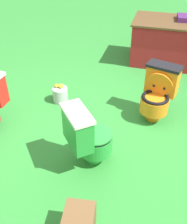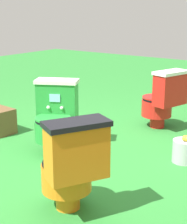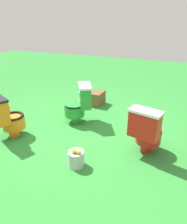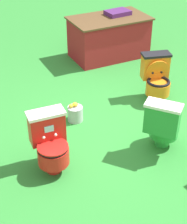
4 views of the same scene
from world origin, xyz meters
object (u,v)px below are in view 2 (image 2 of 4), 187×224
at_px(toilet_red, 163,99).
at_px(lemon_bucket, 184,150).
at_px(toilet_orange, 71,165).
at_px(toilet_green, 55,116).

bearing_deg(toilet_red, lemon_bucket, -126.14).
bearing_deg(toilet_orange, lemon_bucket, 15.72).
bearing_deg(toilet_orange, toilet_red, 36.96).
bearing_deg(toilet_green, lemon_bucket, 174.59).
relative_size(toilet_orange, toilet_red, 1.00).
height_order(toilet_orange, toilet_red, same).
bearing_deg(toilet_red, toilet_orange, -155.06).
bearing_deg(toilet_green, toilet_red, -141.15).
distance_m(toilet_red, toilet_green, 1.42).
bearing_deg(lemon_bucket, toilet_red, -141.75).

